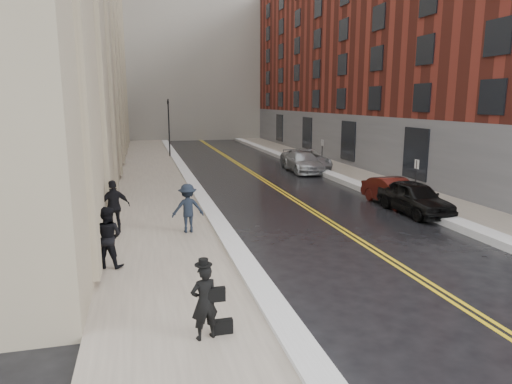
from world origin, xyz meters
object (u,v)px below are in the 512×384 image
car_black (415,198)px  car_silver_far (306,159)px  pedestrian_main (204,302)px  car_silver_near (303,162)px  pedestrian_c (114,207)px  car_maroon (394,192)px  pedestrian_a (107,237)px  pedestrian_b (188,208)px

car_black → car_silver_far: size_ratio=0.80×
pedestrian_main → car_silver_far: bearing=-130.6°
car_silver_near → pedestrian_c: 18.18m
car_maroon → pedestrian_main: 15.27m
pedestrian_a → pedestrian_b: (2.69, 3.15, -0.00)m
car_silver_near → car_silver_far: bearing=63.3°
car_black → car_maroon: (0.00, 1.77, -0.08)m
pedestrian_b → car_maroon: bearing=-166.4°
car_silver_near → car_maroon: bearing=-83.7°
car_silver_far → pedestrian_a: 22.34m
car_black → pedestrian_main: bearing=-140.7°
pedestrian_main → pedestrian_c: size_ratio=0.81×
car_silver_near → pedestrian_main: (-10.15, -21.95, 0.23)m
car_silver_far → pedestrian_c: size_ratio=2.68×
pedestrian_main → pedestrian_c: (-2.18, 8.60, 0.19)m
car_maroon → pedestrian_c: pedestrian_c is taller
car_silver_near → pedestrian_main: bearing=-111.8°
pedestrian_c → pedestrian_a: bearing=71.4°
pedestrian_b → pedestrian_main: bearing=85.2°
car_silver_far → pedestrian_a: bearing=-127.2°
car_silver_near → pedestrian_c: pedestrian_c is taller
car_black → pedestrian_b: 10.36m
car_maroon → pedestrian_c: bearing=-173.3°
pedestrian_b → car_silver_far: bearing=-125.7°
pedestrian_b → car_silver_near: bearing=-126.1°
car_black → car_silver_near: (-0.65, 12.93, -0.01)m
car_silver_near → car_silver_far: 1.27m
pedestrian_b → pedestrian_c: bearing=-13.5°
car_maroon → pedestrian_a: 14.28m
car_black → car_maroon: size_ratio=1.08×
pedestrian_c → car_silver_far: bearing=-150.2°
pedestrian_a → pedestrian_b: 4.14m
car_silver_far → pedestrian_main: bearing=-116.7°
car_maroon → pedestrian_a: size_ratio=2.16×
car_black → pedestrian_a: pedestrian_a is taller
pedestrian_c → car_silver_near: bearing=-151.0°
pedestrian_main → car_silver_near: bearing=-130.3°
car_silver_far → pedestrian_b: bearing=-126.1°
car_black → car_silver_far: bearing=89.4°
pedestrian_a → pedestrian_c: pedestrian_c is taller
car_black → car_silver_far: 14.04m
car_black → pedestrian_main: (-10.80, -9.02, 0.22)m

